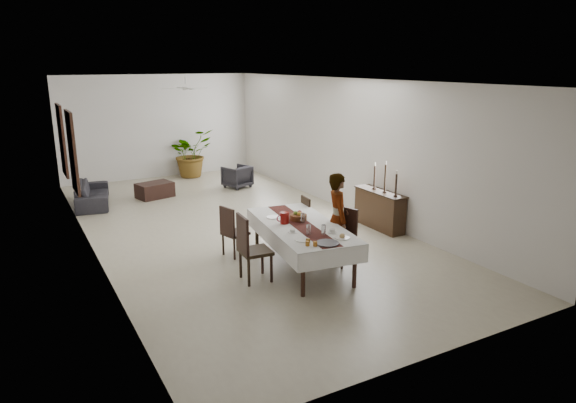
% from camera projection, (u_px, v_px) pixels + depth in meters
% --- Properties ---
extents(floor, '(6.00, 12.00, 0.00)m').
position_uv_depth(floor, '(235.00, 227.00, 11.43)').
color(floor, '#B3AA8E').
rests_on(floor, ground).
extents(ceiling, '(6.00, 12.00, 0.02)m').
position_uv_depth(ceiling, '(231.00, 80.00, 10.59)').
color(ceiling, white).
rests_on(ceiling, wall_back).
extents(wall_back, '(6.00, 0.02, 3.20)m').
position_uv_depth(wall_back, '(158.00, 127.00, 16.07)').
color(wall_back, silver).
rests_on(wall_back, floor).
extents(wall_front, '(6.00, 0.02, 3.20)m').
position_uv_depth(wall_front, '(436.00, 237.00, 5.94)').
color(wall_front, silver).
rests_on(wall_front, floor).
extents(wall_left, '(0.02, 12.00, 3.20)m').
position_uv_depth(wall_left, '(85.00, 170.00, 9.61)').
color(wall_left, silver).
rests_on(wall_left, floor).
extents(wall_right, '(0.02, 12.00, 3.20)m').
position_uv_depth(wall_right, '(348.00, 146.00, 12.41)').
color(wall_right, silver).
rests_on(wall_right, floor).
extents(dining_table_top, '(1.35, 2.59, 0.05)m').
position_uv_depth(dining_table_top, '(301.00, 226.00, 9.08)').
color(dining_table_top, black).
rests_on(dining_table_top, table_leg_fl).
extents(table_leg_fl, '(0.08, 0.08, 0.72)m').
position_uv_depth(table_leg_fl, '(303.00, 275.00, 7.97)').
color(table_leg_fl, black).
rests_on(table_leg_fl, floor).
extents(table_leg_fr, '(0.08, 0.08, 0.72)m').
position_uv_depth(table_leg_fr, '(355.00, 267.00, 8.28)').
color(table_leg_fr, black).
rests_on(table_leg_fr, floor).
extents(table_leg_bl, '(0.08, 0.08, 0.72)m').
position_uv_depth(table_leg_bl, '(257.00, 230.00, 10.08)').
color(table_leg_bl, black).
rests_on(table_leg_bl, floor).
extents(table_leg_br, '(0.08, 0.08, 0.72)m').
position_uv_depth(table_leg_br, '(299.00, 225.00, 10.39)').
color(table_leg_br, black).
rests_on(table_leg_br, floor).
extents(tablecloth_top, '(1.56, 2.79, 0.01)m').
position_uv_depth(tablecloth_top, '(301.00, 225.00, 9.07)').
color(tablecloth_top, silver).
rests_on(tablecloth_top, dining_table_top).
extents(tablecloth_drape_left, '(0.37, 2.63, 0.31)m').
position_uv_depth(tablecloth_drape_left, '(269.00, 237.00, 8.90)').
color(tablecloth_drape_left, white).
rests_on(tablecloth_drape_left, dining_table_top).
extents(tablecloth_drape_right, '(0.37, 2.63, 0.31)m').
position_uv_depth(tablecloth_drape_right, '(332.00, 229.00, 9.32)').
color(tablecloth_drape_right, white).
rests_on(tablecloth_drape_right, dining_table_top).
extents(tablecloth_drape_near, '(1.20, 0.17, 0.31)m').
position_uv_depth(tablecloth_drape_near, '(334.00, 258.00, 7.92)').
color(tablecloth_drape_near, white).
rests_on(tablecloth_drape_near, dining_table_top).
extents(tablecloth_drape_far, '(1.20, 0.17, 0.31)m').
position_uv_depth(tablecloth_drape_far, '(276.00, 213.00, 10.30)').
color(tablecloth_drape_far, white).
rests_on(tablecloth_drape_far, dining_table_top).
extents(table_runner, '(0.71, 2.60, 0.00)m').
position_uv_depth(table_runner, '(301.00, 224.00, 9.07)').
color(table_runner, '#4F1C16').
rests_on(table_runner, tablecloth_top).
extents(red_pitcher, '(0.17, 0.17, 0.21)m').
position_uv_depth(red_pitcher, '(284.00, 218.00, 9.09)').
color(red_pitcher, maroon).
rests_on(red_pitcher, tablecloth_top).
extents(pitcher_handle, '(0.13, 0.04, 0.12)m').
position_uv_depth(pitcher_handle, '(280.00, 218.00, 9.06)').
color(pitcher_handle, maroon).
rests_on(pitcher_handle, red_pitcher).
extents(wine_glass_near, '(0.07, 0.07, 0.17)m').
position_uv_depth(wine_glass_near, '(324.00, 230.00, 8.49)').
color(wine_glass_near, white).
rests_on(wine_glass_near, tablecloth_top).
extents(wine_glass_mid, '(0.07, 0.07, 0.17)m').
position_uv_depth(wine_glass_mid, '(309.00, 230.00, 8.50)').
color(wine_glass_mid, silver).
rests_on(wine_glass_mid, tablecloth_top).
extents(wine_glass_far, '(0.07, 0.07, 0.17)m').
position_uv_depth(wine_glass_far, '(303.00, 218.00, 9.11)').
color(wine_glass_far, silver).
rests_on(wine_glass_far, tablecloth_top).
extents(teacup_right, '(0.09, 0.09, 0.06)m').
position_uv_depth(teacup_right, '(332.00, 231.00, 8.61)').
color(teacup_right, silver).
rests_on(teacup_right, saucer_right).
extents(saucer_right, '(0.15, 0.15, 0.01)m').
position_uv_depth(saucer_right, '(332.00, 232.00, 8.62)').
color(saucer_right, silver).
rests_on(saucer_right, tablecloth_top).
extents(teacup_left, '(0.09, 0.09, 0.06)m').
position_uv_depth(teacup_left, '(292.00, 231.00, 8.63)').
color(teacup_left, silver).
rests_on(teacup_left, saucer_left).
extents(saucer_left, '(0.15, 0.15, 0.01)m').
position_uv_depth(saucer_left, '(292.00, 232.00, 8.64)').
color(saucer_left, white).
rests_on(saucer_left, tablecloth_top).
extents(plate_near_right, '(0.25, 0.25, 0.02)m').
position_uv_depth(plate_near_right, '(342.00, 238.00, 8.35)').
color(plate_near_right, white).
rests_on(plate_near_right, tablecloth_top).
extents(bread_near_right, '(0.09, 0.09, 0.09)m').
position_uv_depth(bread_near_right, '(342.00, 236.00, 8.34)').
color(bread_near_right, tan).
rests_on(bread_near_right, plate_near_right).
extents(plate_near_left, '(0.25, 0.25, 0.02)m').
position_uv_depth(plate_near_left, '(302.00, 240.00, 8.26)').
color(plate_near_left, white).
rests_on(plate_near_left, tablecloth_top).
extents(plate_far_left, '(0.25, 0.25, 0.02)m').
position_uv_depth(plate_far_left, '(273.00, 217.00, 9.46)').
color(plate_far_left, white).
rests_on(plate_far_left, tablecloth_top).
extents(serving_tray, '(0.37, 0.37, 0.02)m').
position_uv_depth(serving_tray, '(327.00, 243.00, 8.09)').
color(serving_tray, '#3C3C41').
rests_on(serving_tray, tablecloth_top).
extents(jam_jar_a, '(0.07, 0.07, 0.08)m').
position_uv_depth(jam_jar_a, '(315.00, 244.00, 7.98)').
color(jam_jar_a, '#9C5816').
rests_on(jam_jar_a, tablecloth_top).
extents(jam_jar_b, '(0.07, 0.07, 0.08)m').
position_uv_depth(jam_jar_b, '(308.00, 243.00, 8.00)').
color(jam_jar_b, '#995C16').
rests_on(jam_jar_b, tablecloth_top).
extents(jam_jar_c, '(0.07, 0.07, 0.08)m').
position_uv_depth(jam_jar_c, '(308.00, 241.00, 8.11)').
color(jam_jar_c, brown).
rests_on(jam_jar_c, tablecloth_top).
extents(fruit_basket, '(0.31, 0.31, 0.10)m').
position_uv_depth(fruit_basket, '(298.00, 217.00, 9.30)').
color(fruit_basket, brown).
rests_on(fruit_basket, tablecloth_top).
extents(fruit_red, '(0.09, 0.09, 0.09)m').
position_uv_depth(fruit_red, '(300.00, 213.00, 9.31)').
color(fruit_red, maroon).
rests_on(fruit_red, fruit_basket).
extents(fruit_green, '(0.08, 0.08, 0.08)m').
position_uv_depth(fruit_green, '(296.00, 213.00, 9.30)').
color(fruit_green, olive).
rests_on(fruit_green, fruit_basket).
extents(fruit_yellow, '(0.09, 0.09, 0.09)m').
position_uv_depth(fruit_yellow, '(299.00, 214.00, 9.24)').
color(fruit_yellow, '#C48D22').
rests_on(fruit_yellow, fruit_basket).
extents(chair_right_near_seat, '(0.55, 0.55, 0.05)m').
position_uv_depth(chair_right_near_seat, '(340.00, 240.00, 9.24)').
color(chair_right_near_seat, black).
rests_on(chair_right_near_seat, chair_right_near_leg_fl).
extents(chair_right_near_leg_fl, '(0.05, 0.05, 0.43)m').
position_uv_depth(chair_right_near_leg_fl, '(354.00, 252.00, 9.32)').
color(chair_right_near_leg_fl, black).
rests_on(chair_right_near_leg_fl, floor).
extents(chair_right_near_leg_fr, '(0.05, 0.05, 0.43)m').
position_uv_depth(chair_right_near_leg_fr, '(338.00, 248.00, 9.55)').
color(chair_right_near_leg_fr, black).
rests_on(chair_right_near_leg_fr, floor).
extents(chair_right_near_leg_bl, '(0.05, 0.05, 0.43)m').
position_uv_depth(chair_right_near_leg_bl, '(342.00, 258.00, 9.07)').
color(chair_right_near_leg_bl, black).
rests_on(chair_right_near_leg_bl, floor).
extents(chair_right_near_leg_br, '(0.05, 0.05, 0.43)m').
position_uv_depth(chair_right_near_leg_br, '(326.00, 253.00, 9.29)').
color(chair_right_near_leg_br, black).
rests_on(chair_right_near_leg_br, floor).
extents(chair_right_near_back, '(0.18, 0.42, 0.55)m').
position_uv_depth(chair_right_near_back, '(347.00, 222.00, 9.31)').
color(chair_right_near_back, black).
rests_on(chair_right_near_back, chair_right_near_seat).
extents(chair_right_far_seat, '(0.44, 0.44, 0.05)m').
position_uv_depth(chair_right_far_seat, '(297.00, 223.00, 10.34)').
color(chair_right_far_seat, black).
rests_on(chair_right_far_seat, chair_right_far_leg_fl).
extents(chair_right_far_leg_fl, '(0.04, 0.04, 0.39)m').
position_uv_depth(chair_right_far_leg_fl, '(308.00, 235.00, 10.31)').
color(chair_right_far_leg_fl, black).
rests_on(chair_right_far_leg_fl, floor).
extents(chair_right_far_leg_fr, '(0.04, 0.04, 0.39)m').
position_uv_depth(chair_right_far_leg_fr, '(301.00, 230.00, 10.60)').
color(chair_right_far_leg_fr, black).
rests_on(chair_right_far_leg_fr, floor).
extents(chair_right_far_leg_bl, '(0.04, 0.04, 0.39)m').
position_uv_depth(chair_right_far_leg_bl, '(293.00, 237.00, 10.19)').
color(chair_right_far_leg_bl, black).
rests_on(chair_right_far_leg_bl, floor).
extents(chair_right_far_leg_br, '(0.04, 0.04, 0.39)m').
position_uv_depth(chair_right_far_leg_br, '(287.00, 232.00, 10.48)').
color(chair_right_far_leg_br, black).
rests_on(chair_right_far_leg_br, floor).
extents(chair_right_far_back, '(0.08, 0.40, 0.51)m').
position_uv_depth(chair_right_far_back, '(306.00, 209.00, 10.34)').
color(chair_right_far_back, black).
rests_on(chair_right_far_back, chair_right_far_seat).
extents(chair_left_near_seat, '(0.52, 0.52, 0.06)m').
position_uv_depth(chair_left_near_seat, '(256.00, 251.00, 8.54)').
color(chair_left_near_seat, black).
rests_on(chair_left_near_seat, chair_left_near_leg_fl).
extents(chair_left_near_leg_fl, '(0.05, 0.05, 0.48)m').
position_uv_depth(chair_left_near_leg_fl, '(241.00, 264.00, 8.70)').
color(chair_left_near_leg_fl, black).
rests_on(chair_left_near_leg_fl, floor).
extents(chair_left_near_leg_fr, '(0.05, 0.05, 0.48)m').
position_uv_depth(chair_left_near_leg_fr, '(249.00, 273.00, 8.35)').
color(chair_left_near_leg_fr, black).
rests_on(chair_left_near_leg_fr, floor).
extents(chair_left_near_leg_bl, '(0.05, 0.05, 0.48)m').
position_uv_depth(chair_left_near_leg_bl, '(262.00, 261.00, 8.86)').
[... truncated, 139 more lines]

